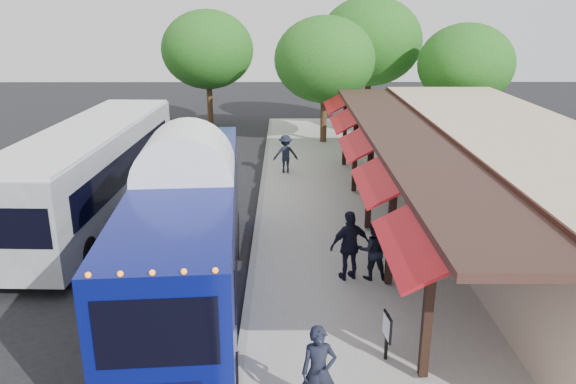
% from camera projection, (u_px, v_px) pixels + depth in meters
% --- Properties ---
extents(ground, '(90.00, 90.00, 0.00)m').
position_uv_depth(ground, '(248.00, 290.00, 15.18)').
color(ground, black).
rests_on(ground, ground).
extents(sidewalk, '(10.00, 40.00, 0.15)m').
position_uv_depth(sidewalk, '(403.00, 231.00, 18.98)').
color(sidewalk, '#9E9B93').
rests_on(sidewalk, ground).
extents(curb, '(0.20, 40.00, 0.16)m').
position_uv_depth(curb, '(257.00, 232.00, 18.96)').
color(curb, gray).
rests_on(curb, ground).
extents(station_shelter, '(8.15, 20.00, 3.60)m').
position_uv_depth(station_shelter, '(509.00, 181.00, 18.44)').
color(station_shelter, tan).
rests_on(station_shelter, ground).
extents(coach_bus, '(3.26, 11.47, 3.63)m').
position_uv_depth(coach_bus, '(189.00, 227.00, 14.30)').
color(coach_bus, '#080F63').
rests_on(coach_bus, ground).
extents(city_bus, '(3.11, 12.52, 3.34)m').
position_uv_depth(city_bus, '(93.00, 169.00, 19.91)').
color(city_bus, gray).
rests_on(city_bus, ground).
extents(ped_a, '(0.67, 0.46, 1.78)m').
position_uv_depth(ped_a, '(319.00, 371.00, 10.11)').
color(ped_a, black).
rests_on(ped_a, sidewalk).
extents(ped_b, '(0.86, 0.69, 1.71)m').
position_uv_depth(ped_b, '(373.00, 250.00, 15.29)').
color(ped_b, black).
rests_on(ped_b, sidewalk).
extents(ped_c, '(1.25, 0.84, 1.97)m').
position_uv_depth(ped_c, '(350.00, 246.00, 15.22)').
color(ped_c, black).
rests_on(ped_c, sidewalk).
extents(ped_d, '(1.18, 0.76, 1.72)m').
position_uv_depth(ped_d, '(286.00, 154.00, 25.31)').
color(ped_d, black).
rests_on(ped_d, sidewalk).
extents(sign_board, '(0.12, 0.49, 1.07)m').
position_uv_depth(sign_board, '(387.00, 329.00, 11.74)').
color(sign_board, black).
rests_on(sign_board, sidewalk).
extents(tree_left, '(5.43, 5.43, 6.95)m').
position_uv_depth(tree_left, '(325.00, 60.00, 30.03)').
color(tree_left, '#382314').
rests_on(tree_left, ground).
extents(tree_mid, '(6.26, 6.26, 8.01)m').
position_uv_depth(tree_mid, '(370.00, 41.00, 33.91)').
color(tree_mid, '#382314').
rests_on(tree_mid, ground).
extents(tree_right, '(5.13, 5.13, 6.57)m').
position_uv_depth(tree_right, '(466.00, 65.00, 30.09)').
color(tree_right, '#382314').
rests_on(tree_right, ground).
extents(tree_far, '(5.66, 5.66, 7.24)m').
position_uv_depth(tree_far, '(208.00, 50.00, 34.51)').
color(tree_far, '#382314').
rests_on(tree_far, ground).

